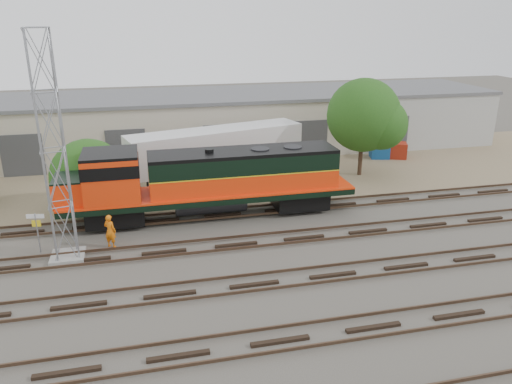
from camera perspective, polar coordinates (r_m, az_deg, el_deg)
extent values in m
plane|color=#47423A|center=(26.86, -1.65, -7.52)|extent=(140.00, 140.00, 0.00)
cube|color=#726047|center=(40.60, -5.95, 1.99)|extent=(80.00, 16.00, 0.02)
cube|color=black|center=(20.60, 2.78, -16.66)|extent=(80.00, 2.40, 0.14)
cube|color=#4C3828|center=(19.95, 3.40, -17.57)|extent=(80.00, 0.08, 0.14)
cube|color=#4C3828|center=(21.11, 2.21, -15.19)|extent=(80.00, 0.08, 0.14)
cube|color=black|center=(24.25, -0.18, -10.53)|extent=(80.00, 2.40, 0.14)
cube|color=#4C3828|center=(23.55, 0.24, -11.13)|extent=(80.00, 0.08, 0.14)
cube|color=#4C3828|center=(24.82, -0.58, -9.40)|extent=(80.00, 0.08, 0.14)
cube|color=black|center=(28.14, -2.27, -6.03)|extent=(80.00, 2.40, 0.14)
cube|color=#4C3828|center=(27.42, -1.97, -6.43)|extent=(80.00, 0.08, 0.14)
cube|color=#4C3828|center=(28.75, -2.56, -5.15)|extent=(80.00, 0.08, 0.14)
cube|color=black|center=(32.20, -3.82, -2.64)|extent=(80.00, 2.40, 0.14)
cube|color=#4C3828|center=(31.46, -3.59, -2.91)|extent=(80.00, 0.08, 0.14)
cube|color=#4C3828|center=(32.83, -4.04, -1.93)|extent=(80.00, 0.08, 0.14)
cube|color=#BCB19D|center=(47.67, -7.35, 7.68)|extent=(58.00, 10.00, 5.00)
cube|color=#59595B|center=(47.20, -7.49, 10.83)|extent=(58.40, 10.40, 0.30)
cube|color=#999993|center=(50.21, 19.38, 7.34)|extent=(14.00, 0.10, 5.00)
cube|color=#333335|center=(43.68, -25.13, 3.78)|extent=(3.20, 0.12, 3.40)
cube|color=#333335|center=(42.70, -14.59, 4.70)|extent=(3.20, 0.12, 3.40)
cube|color=#333335|center=(43.21, -3.91, 5.47)|extent=(3.20, 0.12, 3.40)
cube|color=#333335|center=(45.16, 6.20, 6.02)|extent=(3.20, 0.12, 3.40)
cube|color=#333335|center=(48.36, 15.24, 6.35)|extent=(3.20, 0.12, 3.40)
cube|color=black|center=(31.62, -15.76, -2.35)|extent=(3.42, 2.56, 1.07)
cube|color=black|center=(33.07, 4.95, -0.67)|extent=(3.42, 2.56, 1.07)
cube|color=black|center=(31.57, -5.21, -0.29)|extent=(18.16, 3.21, 0.37)
cylinder|color=black|center=(31.80, -5.17, -1.42)|extent=(4.49, 1.18, 1.18)
cube|color=red|center=(31.64, -1.42, 1.42)|extent=(11.75, 2.78, 1.28)
cube|color=black|center=(31.29, -1.44, 3.46)|extent=(11.75, 2.78, 1.07)
cube|color=black|center=(31.12, -1.45, 4.60)|extent=(11.75, 2.78, 0.21)
cube|color=red|center=(30.87, -16.15, 1.61)|extent=(3.21, 3.21, 2.78)
cube|color=black|center=(30.46, -16.41, 4.25)|extent=(3.21, 3.21, 0.17)
cube|color=red|center=(31.31, -20.52, 0.14)|extent=(1.71, 2.56, 1.50)
cube|color=gray|center=(28.62, -20.69, -6.86)|extent=(1.73, 1.73, 0.20)
cylinder|color=gray|center=(27.26, -23.14, 4.68)|extent=(0.09, 0.09, 11.50)
cylinder|color=gray|center=(27.10, -20.94, 4.88)|extent=(0.09, 0.09, 11.50)
cylinder|color=gray|center=(26.26, -23.48, 4.10)|extent=(0.09, 0.09, 11.50)
cylinder|color=gray|center=(26.08, -21.21, 4.31)|extent=(0.09, 0.09, 11.50)
cylinder|color=gray|center=(29.40, -23.66, -4.34)|extent=(0.07, 0.07, 2.28)
cube|color=white|center=(29.04, -23.93, -2.56)|extent=(0.93, 0.20, 0.23)
cube|color=yellow|center=(29.18, -23.82, -3.31)|extent=(0.47, 0.12, 0.36)
imported|color=orange|center=(28.81, -16.34, -4.29)|extent=(0.84, 0.76, 1.92)
cube|color=silver|center=(37.95, -4.54, 5.10)|extent=(13.77, 6.16, 2.81)
cube|color=black|center=(40.90, 2.36, 2.96)|extent=(3.09, 3.17, 1.04)
cube|color=black|center=(35.89, -11.36, 0.43)|extent=(0.16, 0.16, 1.35)
cube|color=black|center=(37.79, -12.32, 1.34)|extent=(0.16, 0.16, 1.35)
cube|color=navy|center=(46.40, 13.94, 4.71)|extent=(1.92, 1.85, 1.50)
cube|color=maroon|center=(46.76, 15.88, 4.59)|extent=(1.91, 1.86, 1.40)
cylinder|color=#382619|center=(35.12, -18.18, -1.41)|extent=(0.34, 0.34, 0.45)
sphere|color=#164012|center=(34.49, -18.52, 1.66)|extent=(5.00, 5.00, 5.00)
sphere|color=#164012|center=(33.85, -16.85, 0.61)|extent=(3.50, 3.50, 3.50)
cylinder|color=#382619|center=(40.85, 11.85, 3.85)|extent=(0.33, 0.33, 2.86)
sphere|color=#164012|center=(40.07, 12.19, 8.58)|extent=(5.72, 5.72, 5.72)
sphere|color=#164012|center=(39.93, 14.15, 7.55)|extent=(4.00, 4.00, 4.00)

